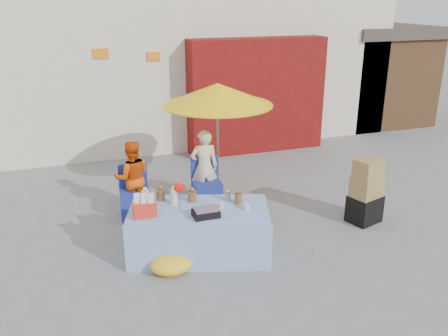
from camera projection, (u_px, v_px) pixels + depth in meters
name	position (u px, v px, depth m)	size (l,w,h in m)	color
ground	(226.00, 246.00, 6.99)	(80.00, 80.00, 0.00)	slate
backdrop	(153.00, 10.00, 12.77)	(14.00, 8.00, 7.80)	silver
market_table	(199.00, 231.00, 6.63)	(2.13, 1.46, 1.18)	#95BAEF
chair_left	(135.00, 201.00, 7.88)	(0.52, 0.51, 0.85)	navy
chair_right	(207.00, 192.00, 8.27)	(0.52, 0.51, 0.85)	navy
vendor_orange	(132.00, 178.00, 7.87)	(0.61, 0.48, 1.26)	#DF510B
vendor_beige	(204.00, 167.00, 8.24)	(0.49, 0.32, 1.34)	beige
umbrella	(218.00, 95.00, 8.05)	(1.90, 1.90, 2.09)	gray
box_stack	(366.00, 193.00, 7.59)	(0.58, 0.52, 1.08)	black
tarp_bundle	(171.00, 264.00, 6.29)	(0.56, 0.45, 0.25)	yellow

